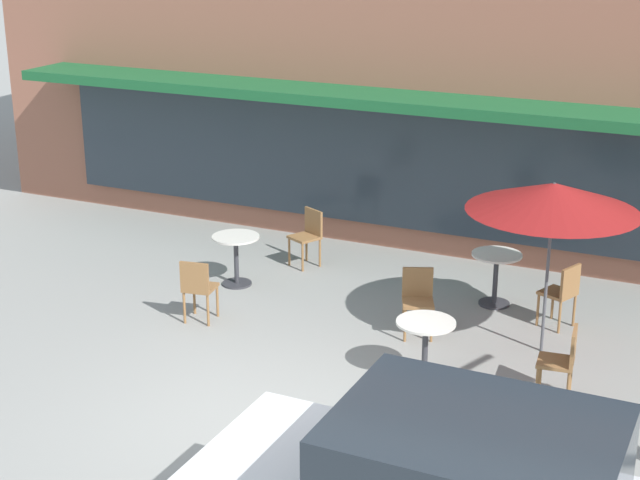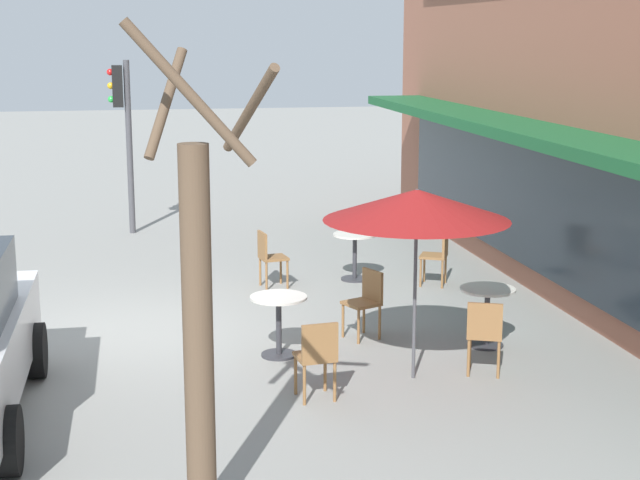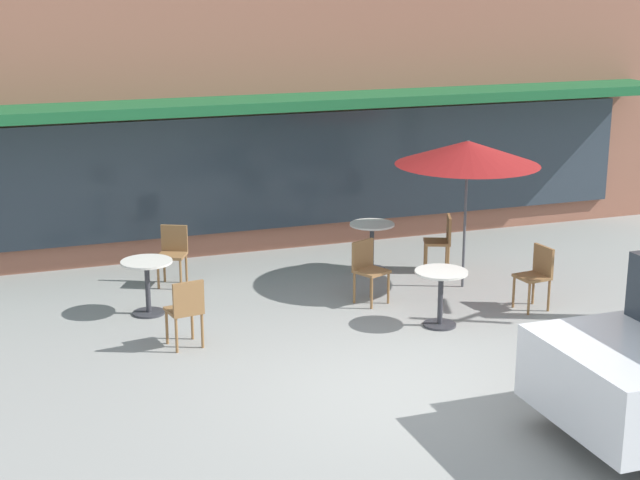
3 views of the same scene
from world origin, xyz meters
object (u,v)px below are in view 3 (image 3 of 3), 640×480
cafe_chair_1 (442,239)px  cafe_table_near_wall (147,278)px  cafe_table_streetside (441,289)px  cafe_chair_0 (173,250)px  cafe_chair_3 (368,267)px  cafe_chair_2 (186,308)px  patio_umbrella_green_folded (468,153)px  cafe_chair_4 (537,272)px  cafe_table_by_tree (372,239)px

cafe_chair_1 → cafe_table_near_wall: bearing=-174.4°
cafe_table_streetside → cafe_chair_0: size_ratio=0.85×
cafe_chair_0 → cafe_chair_3: same height
cafe_chair_2 → cafe_chair_3: size_ratio=1.00×
patio_umbrella_green_folded → cafe_chair_2: 4.76m
cafe_table_near_wall → cafe_chair_1: bearing=5.6°
patio_umbrella_green_folded → cafe_chair_3: patio_umbrella_green_folded is taller
cafe_chair_3 → cafe_chair_4: 2.34m
cafe_table_near_wall → cafe_table_streetside: (3.55, -1.77, 0.00)m
cafe_chair_0 → cafe_chair_1: 4.15m
cafe_chair_2 → cafe_table_streetside: bearing=-6.0°
cafe_chair_1 → cafe_chair_3: size_ratio=1.00×
cafe_chair_2 → cafe_chair_4: size_ratio=1.00×
cafe_chair_0 → cafe_chair_2: bearing=-98.1°
cafe_chair_1 → cafe_chair_0: bearing=169.6°
patio_umbrella_green_folded → cafe_chair_1: patio_umbrella_green_folded is taller
cafe_table_near_wall → cafe_chair_2: cafe_chair_2 is taller
cafe_table_by_tree → cafe_chair_0: (-3.07, 0.34, 0.01)m
cafe_table_near_wall → cafe_chair_2: bearing=-81.0°
cafe_chair_1 → cafe_chair_3: bearing=-148.9°
cafe_table_by_tree → patio_umbrella_green_folded: bearing=-52.4°
cafe_chair_0 → cafe_chair_1: size_ratio=1.00×
cafe_chair_1 → cafe_chair_4: same height
cafe_table_streetside → cafe_chair_3: 1.34m
cafe_table_near_wall → cafe_chair_0: cafe_chair_0 is taller
cafe_chair_0 → cafe_chair_1: (4.08, -0.75, 0.00)m
cafe_table_streetside → cafe_chair_3: size_ratio=0.85×
cafe_table_by_tree → cafe_table_near_wall: bearing=-166.7°
cafe_chair_0 → cafe_chair_3: (2.42, -1.75, 0.00)m
cafe_table_streetside → cafe_chair_4: (1.56, 0.18, 0.01)m
cafe_table_near_wall → cafe_chair_3: bearing=-10.2°
cafe_table_near_wall → cafe_table_by_tree: (3.67, 0.87, 0.00)m
cafe_table_streetside → cafe_chair_2: cafe_chair_2 is taller
cafe_chair_2 → cafe_chair_3: same height
cafe_table_by_tree → patio_umbrella_green_folded: (0.95, -1.24, 1.51)m
patio_umbrella_green_folded → cafe_chair_1: 1.71m
cafe_chair_1 → cafe_table_streetside: bearing=-116.9°
cafe_chair_4 → patio_umbrella_green_folded: bearing=111.7°
cafe_chair_3 → patio_umbrella_green_folded: bearing=6.2°
cafe_table_by_tree → cafe_chair_1: bearing=-22.0°
cafe_table_streetside → patio_umbrella_green_folded: (1.08, 1.40, 1.51)m
cafe_table_by_tree → patio_umbrella_green_folded: 2.17m
cafe_chair_3 → cafe_chair_1: bearing=31.1°
cafe_chair_1 → patio_umbrella_green_folded: bearing=-93.9°
cafe_table_near_wall → patio_umbrella_green_folded: 4.88m
cafe_chair_1 → cafe_chair_4: size_ratio=1.00×
cafe_table_near_wall → cafe_chair_3: 3.07m
cafe_table_streetside → cafe_chair_4: cafe_chair_4 is taller
cafe_table_by_tree → cafe_chair_1: (1.01, -0.41, 0.01)m
cafe_chair_0 → cafe_chair_2: 2.66m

